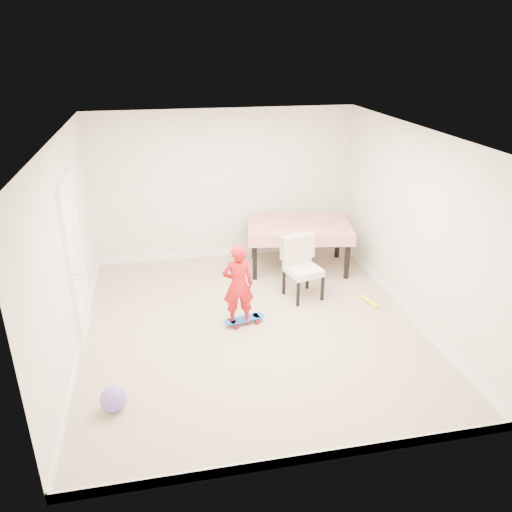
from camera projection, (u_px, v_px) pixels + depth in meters
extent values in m
plane|color=tan|center=(252.00, 325.00, 6.87)|extent=(5.00, 5.00, 0.00)
cube|color=white|center=(251.00, 136.00, 5.84)|extent=(4.50, 5.00, 0.04)
cube|color=beige|center=(224.00, 186.00, 8.58)|extent=(4.50, 0.04, 2.60)
cube|color=beige|center=(308.00, 345.00, 4.12)|extent=(4.50, 0.04, 2.60)
cube|color=beige|center=(68.00, 251.00, 5.95)|extent=(0.04, 5.00, 2.60)
cube|color=beige|center=(413.00, 226.00, 6.76)|extent=(0.04, 5.00, 2.60)
cube|color=white|center=(75.00, 262.00, 6.33)|extent=(0.11, 0.94, 2.11)
cube|color=white|center=(226.00, 252.00, 9.09)|extent=(4.50, 0.02, 0.12)
cube|color=white|center=(303.00, 459.00, 4.61)|extent=(4.50, 0.02, 0.12)
cube|color=white|center=(82.00, 339.00, 6.44)|extent=(0.02, 5.00, 0.12)
cube|color=white|center=(403.00, 306.00, 7.25)|extent=(0.02, 5.00, 0.12)
imported|color=#B51215|center=(238.00, 287.00, 6.66)|extent=(0.43, 0.29, 1.16)
sphere|color=#7955CD|center=(113.00, 399.00, 5.26)|extent=(0.28, 0.28, 0.28)
cylinder|color=yellow|center=(369.00, 301.00, 7.44)|extent=(0.16, 0.40, 0.06)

